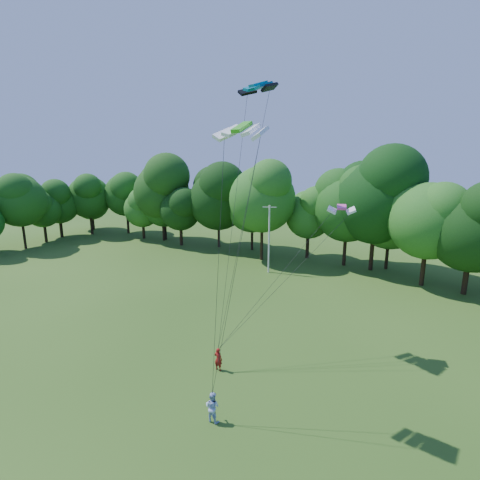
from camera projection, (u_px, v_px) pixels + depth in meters
The scene contains 9 objects.
ground at pixel (78, 442), 19.01m from camera, with size 160.00×160.00×0.00m, color #264A14.
utility_pole at pixel (269, 239), 45.10m from camera, with size 1.58×0.66×8.28m.
kite_flyer_left at pixel (218, 359), 25.12m from camera, with size 0.59×0.39×1.61m, color maroon.
kite_flyer_right at pixel (212, 407), 20.30m from camera, with size 0.85×0.66×1.74m, color #ACC1EE.
kite_teal at pixel (258, 84), 25.85m from camera, with size 3.20×2.26×0.55m.
kite_green at pixel (242, 127), 18.61m from camera, with size 2.83×1.42×0.64m.
kite_pink at pixel (342, 207), 26.05m from camera, with size 2.12×1.46×0.31m.
tree_back_west at pixel (162, 186), 60.89m from camera, with size 9.93×9.93×14.44m.
tree_back_center at pixel (377, 190), 44.77m from camera, with size 11.04×11.04×16.06m.
Camera 1 is at (15.39, -9.65, 14.30)m, focal length 28.00 mm.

